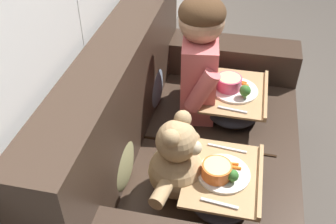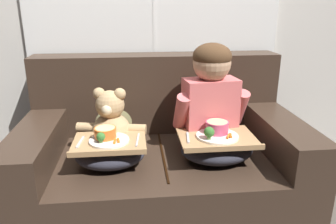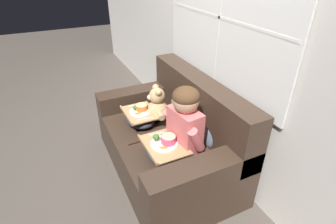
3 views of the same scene
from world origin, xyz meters
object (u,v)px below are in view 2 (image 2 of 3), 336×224
object	(u,v)px
throw_pillow_behind_child	(201,109)
child_figure	(211,92)
lap_tray_teddy	(110,152)
teddy_bear	(111,125)
throw_pillow_behind_teddy	(113,112)
lap_tray_child	(217,147)
couch	(161,159)

from	to	relation	value
throw_pillow_behind_child	child_figure	world-z (taller)	child_figure
child_figure	lap_tray_teddy	xyz separation A→B (m)	(-0.59, -0.19, -0.27)
child_figure	teddy_bear	xyz separation A→B (m)	(-0.59, -0.00, -0.18)
throw_pillow_behind_child	child_figure	distance (m)	0.32
teddy_bear	lap_tray_teddy	size ratio (longest dim) A/B	1.07
throw_pillow_behind_teddy	lap_tray_child	world-z (taller)	throw_pillow_behind_teddy
throw_pillow_behind_child	lap_tray_child	world-z (taller)	throw_pillow_behind_child
throw_pillow_behind_child	lap_tray_teddy	world-z (taller)	throw_pillow_behind_child
child_figure	lap_tray_child	xyz separation A→B (m)	(-0.00, -0.19, -0.27)
couch	teddy_bear	world-z (taller)	couch
throw_pillow_behind_teddy	child_figure	distance (m)	0.67
throw_pillow_behind_teddy	lap_tray_child	bearing A→B (deg)	-37.50
throw_pillow_behind_child	teddy_bear	xyz separation A→B (m)	(-0.59, -0.27, 0.01)
throw_pillow_behind_child	lap_tray_child	xyz separation A→B (m)	(-0.00, -0.45, -0.08)
teddy_bear	throw_pillow_behind_teddy	bearing A→B (deg)	89.78
child_figure	lap_tray_child	world-z (taller)	child_figure
throw_pillow_behind_child	throw_pillow_behind_teddy	size ratio (longest dim) A/B	1.01
lap_tray_child	lap_tray_teddy	distance (m)	0.59
teddy_bear	lap_tray_teddy	distance (m)	0.21
lap_tray_child	lap_tray_teddy	size ratio (longest dim) A/B	1.08
couch	lap_tray_child	bearing A→B (deg)	-36.58
lap_tray_child	child_figure	bearing A→B (deg)	89.87
lap_tray_teddy	couch	bearing A→B (deg)	36.48
child_figure	throw_pillow_behind_child	bearing A→B (deg)	90.03
couch	child_figure	size ratio (longest dim) A/B	2.56
couch	teddy_bear	xyz separation A→B (m)	(-0.30, -0.03, 0.26)
lap_tray_child	lap_tray_teddy	bearing A→B (deg)	-179.96
teddy_bear	lap_tray_child	bearing A→B (deg)	-17.70
throw_pillow_behind_child	teddy_bear	world-z (taller)	teddy_bear
couch	lap_tray_teddy	size ratio (longest dim) A/B	4.16
child_figure	lap_tray_child	size ratio (longest dim) A/B	1.50
throw_pillow_behind_child	child_figure	size ratio (longest dim) A/B	0.55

